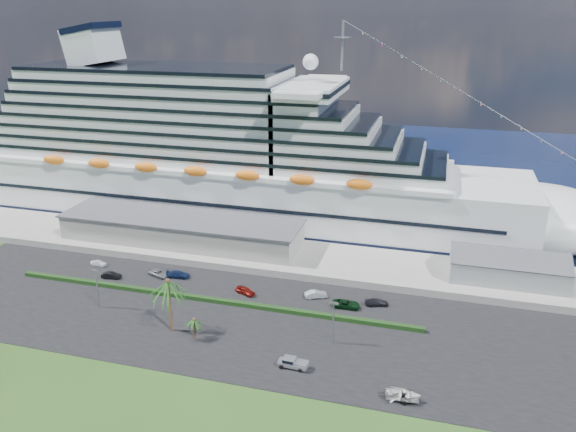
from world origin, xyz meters
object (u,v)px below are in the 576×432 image
(cruise_ship, at_px, (227,160))
(parked_car_3, at_px, (178,274))
(boat_trailer, at_px, (403,394))
(pickup_truck, at_px, (292,363))

(cruise_ship, xyz_separation_m, parked_car_3, (3.03, -39.77, -15.80))
(parked_car_3, xyz_separation_m, boat_trailer, (52.02, -29.03, 0.42))
(cruise_ship, distance_m, pickup_truck, 76.26)
(cruise_ship, relative_size, pickup_truck, 36.60)
(boat_trailer, bearing_deg, cruise_ship, 128.67)
(parked_car_3, bearing_deg, cruise_ship, -2.36)
(cruise_ship, bearing_deg, parked_car_3, -85.64)
(pickup_truck, relative_size, boat_trailer, 0.82)
(parked_car_3, xyz_separation_m, pickup_truck, (33.43, -25.38, 0.22))
(parked_car_3, height_order, boat_trailer, boat_trailer)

